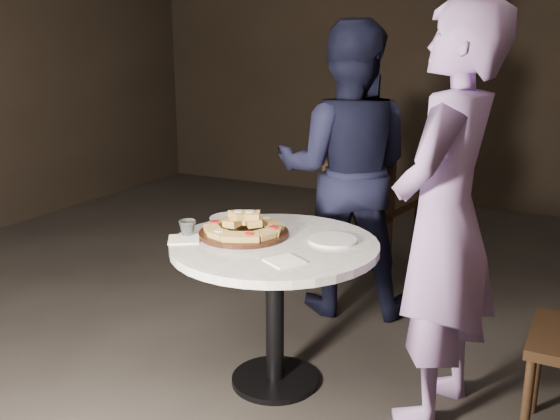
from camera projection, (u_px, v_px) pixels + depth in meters
name	position (u px, v px, depth m)	size (l,w,h in m)	color
floor	(257.00, 370.00, 2.95)	(7.00, 7.00, 0.00)	black
table	(275.00, 269.00, 2.70)	(1.18, 1.18, 0.67)	black
serving_board	(244.00, 233.00, 2.75)	(0.40, 0.40, 0.02)	black
focaccia_pile	(244.00, 225.00, 2.75)	(0.35, 0.36, 0.09)	#B18C44
plate_left	(232.00, 219.00, 2.99)	(0.22, 0.22, 0.01)	white
plate_right	(333.00, 240.00, 2.67)	(0.21, 0.21, 0.01)	white
water_glass	(187.00, 228.00, 2.74)	(0.08, 0.08, 0.07)	silver
napkin_near	(184.00, 239.00, 2.69)	(0.13, 0.13, 0.01)	white
napkin_far	(284.00, 261.00, 2.43)	(0.13, 0.13, 0.01)	white
chair_far	(368.00, 192.00, 3.88)	(0.55, 0.57, 1.02)	black
diner_navy	(346.00, 171.00, 3.44)	(0.79, 0.61, 1.62)	black
diner_teal	(445.00, 221.00, 2.41)	(0.61, 0.40, 1.66)	#866DAD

